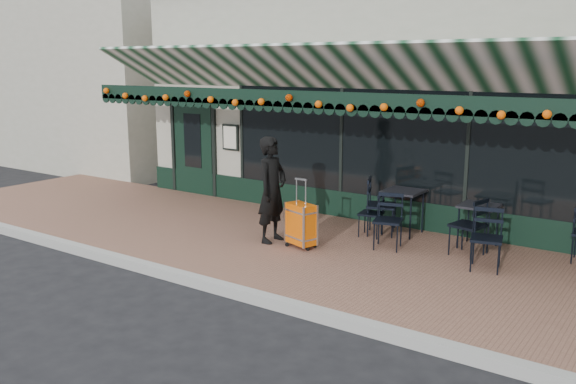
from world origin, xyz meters
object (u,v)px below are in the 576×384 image
Objects in this scene: chair_b_left at (371,214)px; cafe_table_b at (403,195)px; woman at (272,190)px; chair_a_front at (487,240)px; chair_b_right at (381,206)px; chair_a_left at (468,226)px; chair_b_front at (388,221)px; suitcase at (301,225)px; cafe_table_a at (479,209)px.

cafe_table_b is at bearing 131.39° from chair_b_left.
woman is 1.95× the size of chair_a_front.
chair_b_right is at bearing 145.10° from chair_a_front.
cafe_table_b is 0.83× the size of chair_a_left.
chair_a_left is at bearing -122.36° from chair_b_right.
chair_b_right is (1.29, 1.40, -0.37)m from woman.
chair_b_left is (-1.69, 0.10, -0.07)m from chair_a_left.
chair_a_left is at bearing 3.04° from chair_b_front.
woman is 3.12m from chair_a_left.
chair_b_right is 1.13× the size of chair_b_front.
woman is at bearing -133.74° from cafe_table_b.
suitcase reaches higher than chair_b_left.
woman is at bearing 176.72° from chair_a_front.
chair_a_front reaches higher than chair_b_front.
suitcase is at bearing -93.85° from woman.
cafe_table_b is at bearing 135.74° from chair_a_front.
chair_a_front reaches higher than cafe_table_b.
suitcase is at bearing -145.24° from cafe_table_a.
cafe_table_b is at bearing -70.74° from chair_b_right.
chair_a_left is at bearing 117.83° from chair_a_front.
cafe_table_b is 0.97m from chair_b_front.
chair_a_left is at bearing -71.55° from woman.
chair_a_front is at bearing -82.40° from woman.
chair_a_left reaches higher than chair_a_front.
chair_b_right is (-0.29, -0.25, -0.19)m from cafe_table_b.
cafe_table_a is (2.90, 1.59, -0.24)m from woman.
cafe_table_b is 0.77× the size of chair_b_right.
chair_b_front is at bearing -59.76° from chair_a_left.
woman is at bearing -172.64° from chair_b_front.
chair_a_left is at bearing -22.66° from cafe_table_b.
chair_b_left is at bearing 135.26° from chair_b_right.
woman is at bearing 115.67° from chair_b_right.
woman reaches higher than suitcase.
chair_b_front is (0.17, -0.93, -0.25)m from cafe_table_b.
chair_b_right reaches higher than chair_b_left.
cafe_table_a is 0.90× the size of chair_b_left.
woman is 1.94m from chair_b_front.
chair_b_front is at bearing -69.86° from woman.
chair_a_front is at bearing -66.35° from cafe_table_a.
chair_b_left reaches higher than cafe_table_a.
cafe_table_a is at bearing -63.47° from woman.
suitcase is 1.59m from chair_b_right.
suitcase is 1.97m from cafe_table_b.
cafe_table_a is 1.76m from chair_b_left.
woman is at bearing -151.18° from cafe_table_a.
chair_b_right is at bearing 108.72° from chair_b_front.
chair_a_front is (2.76, 0.60, 0.07)m from suitcase.
chair_a_left is (1.32, -0.55, -0.23)m from cafe_table_b.
chair_b_front is (0.54, -0.47, 0.06)m from chair_b_left.
chair_a_left is at bearing 77.55° from chair_b_left.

